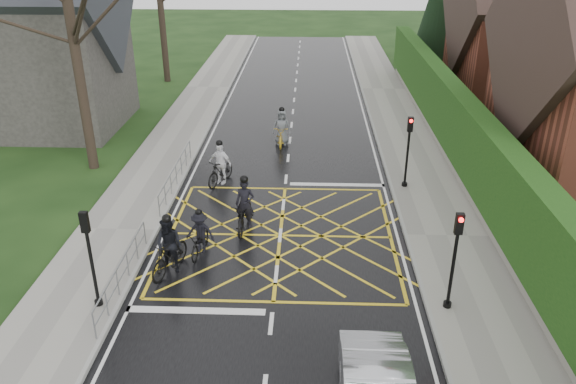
# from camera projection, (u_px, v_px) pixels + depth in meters

# --- Properties ---
(ground) EXTENTS (120.00, 120.00, 0.00)m
(ground) POSITION_uv_depth(u_px,v_px,m) (280.00, 236.00, 20.42)
(ground) COLOR black
(ground) RESTS_ON ground
(road) EXTENTS (9.00, 80.00, 0.01)m
(road) POSITION_uv_depth(u_px,v_px,m) (280.00, 235.00, 20.41)
(road) COLOR black
(road) RESTS_ON ground
(sidewalk_right) EXTENTS (3.00, 80.00, 0.15)m
(sidewalk_right) POSITION_uv_depth(u_px,v_px,m) (447.00, 237.00, 20.17)
(sidewalk_right) COLOR gray
(sidewalk_right) RESTS_ON ground
(sidewalk_left) EXTENTS (3.00, 80.00, 0.15)m
(sidewalk_left) POSITION_uv_depth(u_px,v_px,m) (117.00, 231.00, 20.59)
(sidewalk_left) COLOR gray
(sidewalk_left) RESTS_ON ground
(stone_wall) EXTENTS (0.50, 38.00, 0.70)m
(stone_wall) POSITION_uv_depth(u_px,v_px,m) (458.00, 166.00, 25.40)
(stone_wall) COLOR slate
(stone_wall) RESTS_ON ground
(hedge) EXTENTS (0.90, 38.00, 2.80)m
(hedge) POSITION_uv_depth(u_px,v_px,m) (463.00, 129.00, 24.65)
(hedge) COLOR #14380F
(hedge) RESTS_ON stone_wall
(house_far) EXTENTS (9.80, 8.80, 10.30)m
(house_far) POSITION_uv_depth(u_px,v_px,m) (536.00, 31.00, 34.25)
(house_far) COLOR brown
(house_far) RESTS_ON ground
(conifer) EXTENTS (4.60, 4.60, 10.00)m
(conifer) POSITION_uv_depth(u_px,v_px,m) (443.00, 3.00, 41.33)
(conifer) COLOR black
(conifer) RESTS_ON ground
(church) EXTENTS (8.80, 7.80, 11.00)m
(church) POSITION_uv_depth(u_px,v_px,m) (35.00, 36.00, 29.59)
(church) COLOR #2D2B28
(church) RESTS_ON ground
(railing_south) EXTENTS (0.05, 5.04, 1.03)m
(railing_south) POSITION_uv_depth(u_px,v_px,m) (122.00, 268.00, 17.09)
(railing_south) COLOR slate
(railing_south) RESTS_ON ground
(railing_north) EXTENTS (0.05, 6.04, 1.03)m
(railing_north) POSITION_uv_depth(u_px,v_px,m) (176.00, 170.00, 23.85)
(railing_north) COLOR slate
(railing_north) RESTS_ON ground
(traffic_light_ne) EXTENTS (0.24, 0.31, 3.21)m
(traffic_light_ne) POSITION_uv_depth(u_px,v_px,m) (408.00, 153.00, 23.30)
(traffic_light_ne) COLOR black
(traffic_light_ne) RESTS_ON ground
(traffic_light_se) EXTENTS (0.24, 0.31, 3.21)m
(traffic_light_se) POSITION_uv_depth(u_px,v_px,m) (454.00, 263.00, 15.73)
(traffic_light_se) COLOR black
(traffic_light_se) RESTS_ON ground
(traffic_light_sw) EXTENTS (0.24, 0.31, 3.21)m
(traffic_light_sw) POSITION_uv_depth(u_px,v_px,m) (91.00, 261.00, 15.83)
(traffic_light_sw) COLOR black
(traffic_light_sw) RESTS_ON ground
(cyclist_rear) EXTENTS (0.95, 2.23, 2.11)m
(cyclist_rear) POSITION_uv_depth(u_px,v_px,m) (245.00, 211.00, 20.65)
(cyclist_rear) COLOR black
(cyclist_rear) RESTS_ON ground
(cyclist_back) EXTENTS (1.24, 2.14, 2.07)m
(cyclist_back) POSITION_uv_depth(u_px,v_px,m) (169.00, 251.00, 17.98)
(cyclist_back) COLOR black
(cyclist_back) RESTS_ON ground
(cyclist_mid) EXTENTS (1.05, 1.77, 1.66)m
(cyclist_mid) POSITION_uv_depth(u_px,v_px,m) (200.00, 237.00, 19.11)
(cyclist_mid) COLOR black
(cyclist_mid) RESTS_ON ground
(cyclist_front) EXTENTS (1.29, 2.05, 1.99)m
(cyclist_front) POSITION_uv_depth(u_px,v_px,m) (220.00, 168.00, 24.23)
(cyclist_front) COLOR black
(cyclist_front) RESTS_ON ground
(cyclist_lead) EXTENTS (0.90, 2.06, 1.99)m
(cyclist_lead) POSITION_uv_depth(u_px,v_px,m) (282.00, 132.00, 28.56)
(cyclist_lead) COLOR #B58C16
(cyclist_lead) RESTS_ON ground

